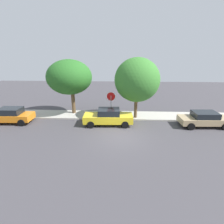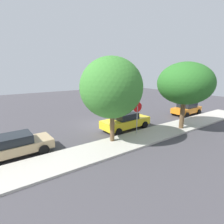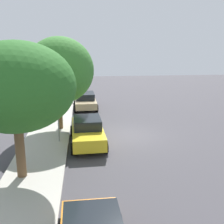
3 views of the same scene
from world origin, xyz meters
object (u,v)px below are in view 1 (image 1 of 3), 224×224
at_px(parked_car_tan, 204,119).
at_px(street_tree_mid_block, 137,80).
at_px(parked_car_orange, 12,115).
at_px(parked_car_yellow, 108,117).
at_px(street_tree_near_corner, 69,77).
at_px(stop_sign, 111,100).

distance_m(parked_car_tan, street_tree_mid_block, 7.14).
bearing_deg(parked_car_orange, parked_car_yellow, -0.10).
relative_size(parked_car_tan, street_tree_mid_block, 0.74).
bearing_deg(parked_car_tan, street_tree_near_corner, 168.15).
bearing_deg(parked_car_orange, street_tree_near_corner, 28.29).
height_order(parked_car_tan, parked_car_orange, parked_car_orange).
height_order(street_tree_near_corner, street_tree_mid_block, street_tree_mid_block).
xyz_separation_m(parked_car_yellow, parked_car_tan, (8.82, 0.04, -0.06)).
bearing_deg(street_tree_near_corner, parked_car_yellow, -33.32).
bearing_deg(street_tree_near_corner, stop_sign, -14.53).
height_order(parked_car_yellow, parked_car_tan, parked_car_yellow).
bearing_deg(street_tree_mid_block, street_tree_near_corner, 170.61).
bearing_deg(parked_car_tan, parked_car_orange, -179.92).
height_order(stop_sign, parked_car_orange, stop_sign).
relative_size(stop_sign, parked_car_tan, 0.62).
distance_m(parked_car_yellow, street_tree_near_corner, 6.03).
relative_size(parked_car_yellow, parked_car_orange, 1.19).
distance_m(stop_sign, street_tree_mid_block, 3.23).
relative_size(parked_car_yellow, parked_car_tan, 1.03).
xyz_separation_m(stop_sign, street_tree_near_corner, (-4.39, 1.14, 2.12)).
relative_size(street_tree_near_corner, street_tree_mid_block, 0.96).
distance_m(stop_sign, street_tree_near_corner, 5.01).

